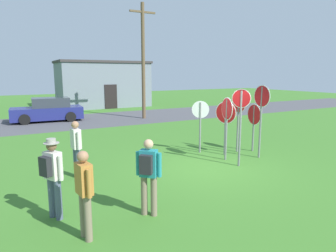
% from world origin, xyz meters
% --- Properties ---
extents(ground_plane, '(80.00, 80.00, 0.00)m').
position_xyz_m(ground_plane, '(0.00, 0.00, 0.00)').
color(ground_plane, '#3D7528').
extents(street_asphalt, '(60.00, 6.40, 0.01)m').
position_xyz_m(street_asphalt, '(0.00, 12.00, 0.00)').
color(street_asphalt, '#4C4C51').
rests_on(street_asphalt, ground).
extents(building_background, '(8.11, 4.44, 4.15)m').
position_xyz_m(building_background, '(2.48, 19.71, 2.08)').
color(building_background, slate).
rests_on(building_background, ground).
extents(utility_pole, '(1.80, 0.24, 7.58)m').
position_xyz_m(utility_pole, '(2.65, 11.01, 3.97)').
color(utility_pole, brown).
rests_on(utility_pole, ground).
extents(parked_car_on_street, '(4.40, 2.22, 1.51)m').
position_xyz_m(parked_car_on_street, '(-3.27, 12.89, 0.69)').
color(parked_car_on_street, navy).
rests_on(parked_car_on_street, ground).
extents(stop_sign_leaning_left, '(0.35, 0.78, 2.03)m').
position_xyz_m(stop_sign_leaning_left, '(1.46, 1.01, 1.39)').
color(stop_sign_leaning_left, slate).
rests_on(stop_sign_leaning_left, ground).
extents(stop_sign_center_cluster, '(0.17, 0.59, 2.15)m').
position_xyz_m(stop_sign_center_cluster, '(2.18, 1.12, 1.43)').
color(stop_sign_center_cluster, slate).
rests_on(stop_sign_center_cluster, ground).
extents(stop_sign_rear_left, '(0.14, 0.83, 1.88)m').
position_xyz_m(stop_sign_rear_left, '(2.79, 0.91, 1.27)').
color(stop_sign_rear_left, slate).
rests_on(stop_sign_rear_left, ground).
extents(stop_sign_tallest, '(0.08, 0.79, 2.65)m').
position_xyz_m(stop_sign_tallest, '(2.31, 0.09, 1.82)').
color(stop_sign_tallest, slate).
rests_on(stop_sign_tallest, ground).
extents(stop_sign_far_back, '(0.40, 0.47, 2.56)m').
position_xyz_m(stop_sign_far_back, '(0.97, -0.32, 1.68)').
color(stop_sign_far_back, slate).
rests_on(stop_sign_far_back, ground).
extents(stop_sign_nearest, '(0.52, 0.43, 2.02)m').
position_xyz_m(stop_sign_nearest, '(0.83, 1.74, 1.36)').
color(stop_sign_nearest, slate).
rests_on(stop_sign_nearest, ground).
extents(stop_sign_low_front, '(0.19, 0.78, 2.23)m').
position_xyz_m(stop_sign_low_front, '(1.05, 0.47, 1.53)').
color(stop_sign_low_front, slate).
rests_on(stop_sign_low_front, ground).
extents(person_on_left, '(0.46, 0.51, 1.74)m').
position_xyz_m(person_on_left, '(-4.97, -1.21, 1.01)').
color(person_on_left, '#4C5670').
rests_on(person_on_left, ground).
extents(person_holding_notes, '(0.26, 0.57, 1.69)m').
position_xyz_m(person_holding_notes, '(-3.98, 1.18, 0.95)').
color(person_holding_notes, '#4C5670').
rests_on(person_holding_notes, ground).
extents(person_near_signs, '(0.48, 0.47, 1.69)m').
position_xyz_m(person_near_signs, '(-3.16, -2.05, 0.98)').
color(person_near_signs, '#7A6B56').
rests_on(person_near_signs, ground).
extents(person_with_sunhat, '(0.27, 0.57, 1.69)m').
position_xyz_m(person_with_sunhat, '(-4.58, -2.32, 0.95)').
color(person_with_sunhat, '#7A6B56').
rests_on(person_with_sunhat, ground).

